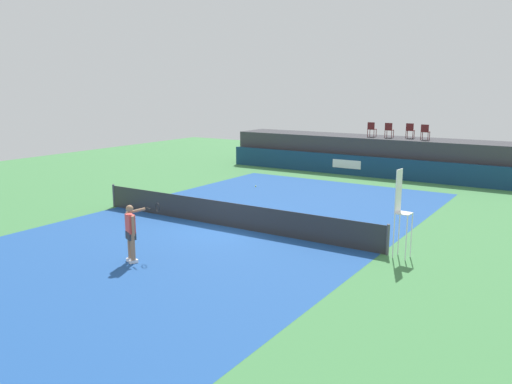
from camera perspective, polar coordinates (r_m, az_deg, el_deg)
name	(u,v)px	position (r m, az deg, el deg)	size (l,w,h in m)	color
ground_plane	(269,211)	(22.16, 1.45, -2.11)	(48.00, 48.00, 0.00)	#3D7A42
court_inner	(228,227)	(19.74, -3.11, -3.82)	(12.00, 22.00, 0.00)	#1C478C
sponsor_wall	(362,166)	(31.33, 11.52, 2.80)	(18.00, 0.22, 1.20)	navy
spectator_platform	(373,154)	(32.93, 12.71, 4.04)	(18.00, 2.80, 2.20)	#38383D
spectator_chair_far_left	(372,129)	(32.69, 12.59, 6.81)	(0.45, 0.45, 0.89)	#561919
spectator_chair_left	(389,129)	(32.33, 14.40, 6.67)	(0.46, 0.46, 0.89)	#561919
spectator_chair_center	(410,130)	(32.31, 16.56, 6.56)	(0.48, 0.48, 0.89)	#561919
spectator_chair_right	(425,131)	(31.56, 18.09, 6.36)	(0.46, 0.46, 0.89)	#561919
umpire_chair	(401,207)	(16.50, 15.61, -1.63)	(0.48, 0.48, 2.76)	white
tennis_net	(228,215)	(19.62, -3.12, -2.49)	(12.40, 0.02, 0.95)	#2D2D2D
net_post_near	(114,196)	(23.71, -15.35, -0.38)	(0.10, 0.10, 1.00)	#4C4C51
net_post_far	(388,240)	(16.86, 14.28, -5.09)	(0.10, 0.10, 1.00)	#4C4C51
tennis_player	(132,231)	(16.03, -13.50, -4.21)	(0.60, 1.26, 1.77)	white
tennis_ball	(256,186)	(27.46, -0.03, 0.64)	(0.07, 0.07, 0.07)	#D8EA33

